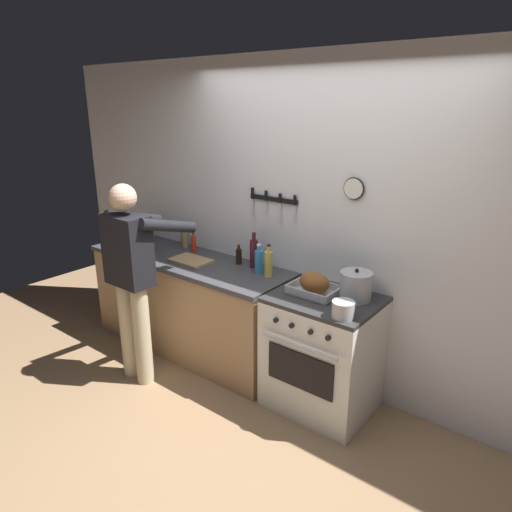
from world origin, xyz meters
name	(u,v)px	position (x,y,z in m)	size (l,w,h in m)	color
ground_plane	(212,465)	(0.00, 0.00, 0.00)	(8.00, 8.00, 0.00)	#937251
wall_back	(327,229)	(0.00, 1.35, 1.30)	(6.00, 0.13, 2.60)	silver
counter_block	(190,304)	(-1.20, 0.99, 0.45)	(2.03, 0.65, 0.90)	tan
stove	(323,353)	(0.22, 0.99, 0.45)	(0.76, 0.67, 0.90)	white
person_cook	(132,272)	(-1.19, 0.37, 0.95)	(0.51, 0.63, 1.66)	#C6B793
roasting_pan	(314,285)	(0.12, 0.99, 0.97)	(0.35, 0.26, 0.17)	#B7B7BC
stock_pot	(356,286)	(0.40, 1.09, 1.00)	(0.23, 0.23, 0.23)	#B7B7BC
saucepan	(343,310)	(0.47, 0.77, 0.96)	(0.15, 0.15, 0.11)	#B7B7BC
cutting_board	(191,260)	(-1.11, 0.95, 0.91)	(0.36, 0.24, 0.02)	tan
bottle_cooking_oil	(268,263)	(-0.35, 1.07, 1.01)	(0.07, 0.07, 0.27)	gold
bottle_vinegar	(184,238)	(-1.47, 1.21, 0.99)	(0.07, 0.07, 0.22)	#997F4C
bottle_hot_sauce	(194,244)	(-1.28, 1.15, 0.98)	(0.05, 0.05, 0.20)	red
bottle_wine_red	(254,253)	(-0.59, 1.17, 1.03)	(0.07, 0.07, 0.30)	#47141E
bottle_dish_soap	(259,261)	(-0.47, 1.10, 1.00)	(0.07, 0.07, 0.24)	#338CCC
bottle_soy_sauce	(239,256)	(-0.74, 1.16, 0.97)	(0.05, 0.05, 0.18)	black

